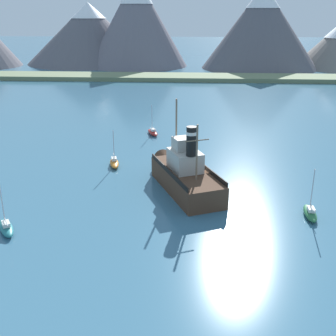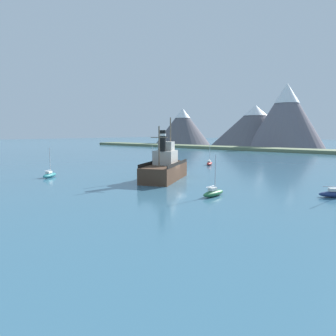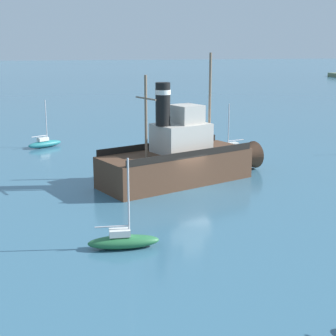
{
  "view_description": "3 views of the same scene",
  "coord_description": "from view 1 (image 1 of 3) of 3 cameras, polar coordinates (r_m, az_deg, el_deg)",
  "views": [
    {
      "loc": [
        -1.11,
        -44.6,
        19.14
      ],
      "look_at": [
        -3.76,
        -2.35,
        3.29
      ],
      "focal_mm": 45.0,
      "sensor_mm": 36.0,
      "label": 1
    },
    {
      "loc": [
        28.75,
        -36.33,
        7.5
      ],
      "look_at": [
        -2.79,
        1.22,
        1.61
      ],
      "focal_mm": 32.0,
      "sensor_mm": 36.0,
      "label": 2
    },
    {
      "loc": [
        36.12,
        -9.24,
        10.63
      ],
      "look_at": [
        -0.26,
        -1.75,
        1.57
      ],
      "focal_mm": 55.0,
      "sensor_mm": 36.0,
      "label": 3
    }
  ],
  "objects": [
    {
      "name": "ground_plane",
      "position": [
        48.55,
        4.62,
        -2.76
      ],
      "size": [
        600.0,
        600.0,
        0.0
      ],
      "primitive_type": "plane",
      "color": "#38667F"
    },
    {
      "name": "mountain_ridge",
      "position": [
        159.62,
        3.57,
        18.21
      ],
      "size": [
        197.51,
        57.4,
        31.09
      ],
      "color": "#56545B",
      "rests_on": "ground"
    },
    {
      "name": "shoreline_strip",
      "position": [
        128.05,
        4.14,
        12.15
      ],
      "size": [
        240.0,
        12.0,
        1.2
      ],
      "primitive_type": "cube",
      "color": "#6B7A56",
      "rests_on": "ground"
    },
    {
      "name": "old_tugboat",
      "position": [
        47.61,
        2.24,
        -0.81
      ],
      "size": [
        8.79,
        14.56,
        9.9
      ],
      "color": "#4C3323",
      "rests_on": "ground"
    },
    {
      "name": "sailboat_orange",
      "position": [
        55.73,
        -7.28,
        0.74
      ],
      "size": [
        2.02,
        3.95,
        4.9
      ],
      "color": "orange",
      "rests_on": "ground"
    },
    {
      "name": "sailboat_green",
      "position": [
        44.11,
        18.7,
        -5.74
      ],
      "size": [
        1.26,
        3.84,
        4.9
      ],
      "color": "#286B3D",
      "rests_on": "ground"
    },
    {
      "name": "sailboat_teal",
      "position": [
        41.88,
        -21.06,
        -7.51
      ],
      "size": [
        2.96,
        3.8,
        4.9
      ],
      "color": "#23757A",
      "rests_on": "ground"
    },
    {
      "name": "sailboat_red",
      "position": [
        69.44,
        -2.08,
        4.88
      ],
      "size": [
        2.51,
        3.93,
        4.9
      ],
      "color": "#B22823",
      "rests_on": "ground"
    }
  ]
}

